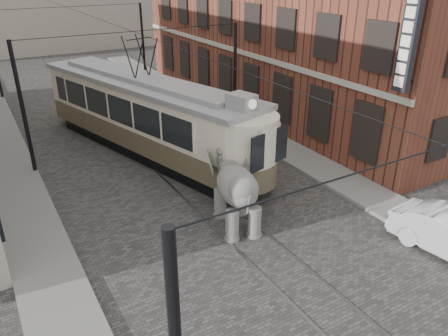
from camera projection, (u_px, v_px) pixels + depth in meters
ground at (203, 198)px, 18.11m from camera, size 120.00×120.00×0.00m
tram_rails at (203, 197)px, 18.10m from camera, size 1.54×80.00×0.02m
sidewalk_right at (314, 165)px, 20.81m from camera, size 2.00×60.00×0.15m
sidewalk_left at (37, 242)px, 15.11m from camera, size 2.00×60.00×0.15m
brick_building at (289, 12)px, 27.58m from camera, size 8.00×26.00×12.00m
catenary at (149, 99)px, 20.64m from camera, size 11.00×30.20×6.00m
tram at (144, 98)px, 21.30m from camera, size 6.74×14.63×5.70m
elephant at (237, 195)px, 15.65m from camera, size 3.30×4.63×2.56m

